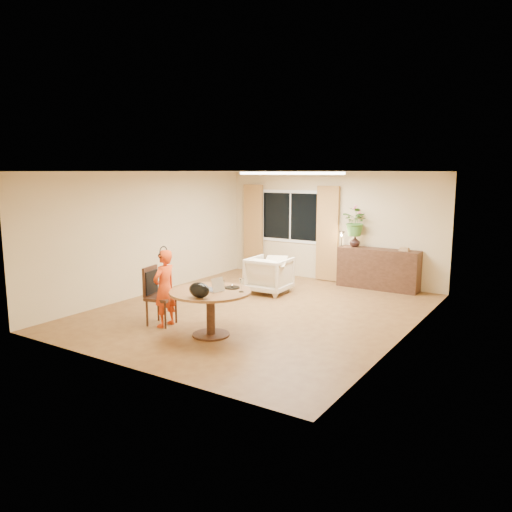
{
  "coord_description": "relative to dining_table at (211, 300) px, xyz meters",
  "views": [
    {
      "loc": [
        4.87,
        -7.67,
        2.59
      ],
      "look_at": [
        0.08,
        -0.2,
        1.09
      ],
      "focal_mm": 35.0,
      "sensor_mm": 36.0,
      "label": 1
    }
  ],
  "objects": [
    {
      "name": "ceiling",
      "position": [
        -0.12,
        1.6,
        2.02
      ],
      "size": [
        6.5,
        6.5,
        0.0
      ],
      "primitive_type": "plane",
      "rotation": [
        3.14,
        0.0,
        0.0
      ],
      "color": "white",
      "rests_on": "wall_back"
    },
    {
      "name": "bouquet",
      "position": [
        0.6,
        4.61,
        0.9
      ],
      "size": [
        0.73,
        0.68,
        0.66
      ],
      "primitive_type": "imported",
      "rotation": [
        0.0,
        0.0,
        -0.32
      ],
      "color": "#2E6626",
      "rests_on": "vase"
    },
    {
      "name": "dining_table",
      "position": [
        0.0,
        0.0,
        0.0
      ],
      "size": [
        1.3,
        1.3,
        0.74
      ],
      "color": "brown",
      "rests_on": "floor"
    },
    {
      "name": "book_stack",
      "position": [
        1.71,
        4.61,
        0.36
      ],
      "size": [
        0.22,
        0.18,
        0.08
      ],
      "primitive_type": null,
      "rotation": [
        0.0,
        0.0,
        0.15
      ],
      "color": "#92674A",
      "rests_on": "sideboard"
    },
    {
      "name": "curtain_left",
      "position": [
        -2.27,
        4.75,
        0.56
      ],
      "size": [
        0.55,
        0.08,
        2.25
      ],
      "primitive_type": "cube",
      "color": "brown",
      "rests_on": "wall_back"
    },
    {
      "name": "floor",
      "position": [
        -0.12,
        1.6,
        -0.58
      ],
      "size": [
        6.5,
        6.5,
        0.0
      ],
      "primitive_type": "plane",
      "color": "brown",
      "rests_on": "ground"
    },
    {
      "name": "throw",
      "position": [
        -0.5,
        2.9,
        0.22
      ],
      "size": [
        0.61,
        0.67,
        0.03
      ],
      "primitive_type": null,
      "rotation": [
        0.0,
        0.0,
        0.36
      ],
      "color": "beige",
      "rests_on": "armchair"
    },
    {
      "name": "desk_lamp",
      "position": [
        0.28,
        4.56,
        0.5
      ],
      "size": [
        0.19,
        0.19,
        0.36
      ],
      "primitive_type": null,
      "rotation": [
        0.0,
        0.0,
        -0.31
      ],
      "color": "black",
      "rests_on": "sideboard"
    },
    {
      "name": "window",
      "position": [
        -1.22,
        4.83,
        0.92
      ],
      "size": [
        1.7,
        0.03,
        1.3
      ],
      "color": "white",
      "rests_on": "wall_back"
    },
    {
      "name": "sideboard",
      "position": [
        1.15,
        4.61,
        -0.13
      ],
      "size": [
        1.81,
        0.44,
        0.9
      ],
      "primitive_type": "cube",
      "color": "black",
      "rests_on": "floor"
    },
    {
      "name": "laptop",
      "position": [
        -0.01,
        0.03,
        0.27
      ],
      "size": [
        0.39,
        0.3,
        0.23
      ],
      "primitive_type": null,
      "rotation": [
        0.0,
        0.0,
        -0.2
      ],
      "color": "#B7B7BC",
      "rests_on": "dining_table"
    },
    {
      "name": "ceiling_panel",
      "position": [
        -0.12,
        2.8,
        1.98
      ],
      "size": [
        2.2,
        0.35,
        0.05
      ],
      "primitive_type": "cube",
      "color": "white",
      "rests_on": "ceiling"
    },
    {
      "name": "child",
      "position": [
        -0.96,
        -0.02,
        0.08
      ],
      "size": [
        0.48,
        0.32,
        1.31
      ],
      "primitive_type": "imported",
      "rotation": [
        0.0,
        0.0,
        -1.56
      ],
      "color": "#B30D11",
      "rests_on": "floor"
    },
    {
      "name": "wall_left",
      "position": [
        -2.87,
        1.6,
        0.72
      ],
      "size": [
        0.0,
        6.5,
        6.5
      ],
      "primitive_type": "plane",
      "rotation": [
        1.57,
        0.0,
        1.57
      ],
      "color": "tan",
      "rests_on": "floor"
    },
    {
      "name": "wine_glass",
      "position": [
        0.46,
        0.2,
        0.27
      ],
      "size": [
        0.09,
        0.09,
        0.22
      ],
      "primitive_type": null,
      "rotation": [
        0.0,
        0.0,
        0.14
      ],
      "color": "white",
      "rests_on": "dining_table"
    },
    {
      "name": "tumbler",
      "position": [
        0.01,
        0.31,
        0.21
      ],
      "size": [
        0.08,
        0.08,
        0.1
      ],
      "primitive_type": null,
      "rotation": [
        0.0,
        0.0,
        0.13
      ],
      "color": "white",
      "rests_on": "dining_table"
    },
    {
      "name": "wall_right",
      "position": [
        2.63,
        1.6,
        0.72
      ],
      "size": [
        0.0,
        6.5,
        6.5
      ],
      "primitive_type": "plane",
      "rotation": [
        1.57,
        0.0,
        -1.57
      ],
      "color": "tan",
      "rests_on": "floor"
    },
    {
      "name": "dining_chair",
      "position": [
        -1.07,
        0.01,
        -0.08
      ],
      "size": [
        0.56,
        0.53,
        1.0
      ],
      "primitive_type": null,
      "rotation": [
        0.0,
        0.0,
        0.2
      ],
      "color": "black",
      "rests_on": "floor"
    },
    {
      "name": "pot_lid",
      "position": [
        0.19,
        0.33,
        0.18
      ],
      "size": [
        0.25,
        0.25,
        0.04
      ],
      "primitive_type": null,
      "rotation": [
        0.0,
        0.0,
        0.02
      ],
      "color": "white",
      "rests_on": "dining_table"
    },
    {
      "name": "armchair",
      "position": [
        -0.7,
        2.97,
        -0.19
      ],
      "size": [
        0.88,
        0.9,
        0.79
      ],
      "primitive_type": "imported",
      "rotation": [
        0.0,
        0.0,
        3.19
      ],
      "color": "#BEAE96",
      "rests_on": "floor"
    },
    {
      "name": "curtain_right",
      "position": [
        -0.17,
        4.75,
        0.56
      ],
      "size": [
        0.55,
        0.08,
        2.25
      ],
      "primitive_type": "cube",
      "color": "brown",
      "rests_on": "wall_back"
    },
    {
      "name": "vase",
      "position": [
        0.58,
        4.61,
        0.45
      ],
      "size": [
        0.3,
        0.3,
        0.25
      ],
      "primitive_type": "imported",
      "rotation": [
        0.0,
        0.0,
        0.3
      ],
      "color": "black",
      "rests_on": "sideboard"
    },
    {
      "name": "wall_back",
      "position": [
        -0.12,
        4.85,
        0.72
      ],
      "size": [
        5.5,
        0.0,
        5.5
      ],
      "primitive_type": "plane",
      "rotation": [
        1.57,
        0.0,
        0.0
      ],
      "color": "tan",
      "rests_on": "floor"
    },
    {
      "name": "handbag",
      "position": [
        0.14,
        -0.44,
        0.28
      ],
      "size": [
        0.37,
        0.23,
        0.24
      ],
      "primitive_type": null,
      "rotation": [
        0.0,
        0.0,
        -0.08
      ],
      "color": "black",
      "rests_on": "dining_table"
    }
  ]
}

